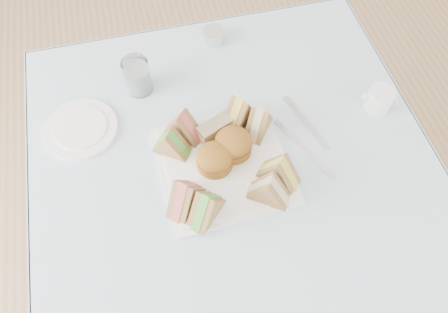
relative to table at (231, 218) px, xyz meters
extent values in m
plane|color=#9E7751|center=(0.00, 0.00, -0.37)|extent=(4.00, 4.00, 0.00)
cube|color=brown|center=(0.00, 0.00, 0.00)|extent=(0.90, 0.90, 0.74)
cube|color=silver|center=(0.00, 0.00, 0.37)|extent=(1.02, 1.02, 0.01)
cube|color=white|center=(-0.03, -0.01, 0.38)|extent=(0.33, 0.33, 0.01)
cylinder|color=brown|center=(-0.05, -0.01, 0.42)|extent=(0.10, 0.10, 0.06)
cylinder|color=brown|center=(0.00, 0.02, 0.42)|extent=(0.12, 0.12, 0.06)
cube|color=tan|center=(-0.03, 0.08, 0.41)|extent=(0.11, 0.07, 0.05)
cylinder|color=white|center=(-0.37, 0.19, 0.38)|extent=(0.23, 0.23, 0.01)
cylinder|color=white|center=(-0.20, 0.29, 0.43)|extent=(0.09, 0.09, 0.11)
cylinder|color=silver|center=(0.05, 0.42, 0.40)|extent=(0.09, 0.09, 0.04)
cube|color=silver|center=(0.22, 0.07, 0.38)|extent=(0.07, 0.19, 0.00)
cube|color=silver|center=(0.19, -0.03, 0.38)|extent=(0.08, 0.17, 0.00)
cylinder|color=white|center=(0.42, 0.07, 0.41)|extent=(0.08, 0.08, 0.06)
camera|label=1|loc=(-0.16, -0.54, 1.33)|focal=35.00mm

